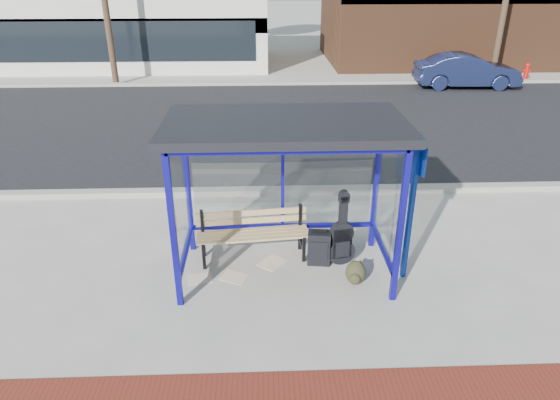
{
  "coord_description": "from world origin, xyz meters",
  "views": [
    {
      "loc": [
        -0.32,
        -6.5,
        4.34
      ],
      "look_at": [
        -0.06,
        0.2,
        1.14
      ],
      "focal_mm": 32.0,
      "sensor_mm": 36.0,
      "label": 1
    }
  ],
  "objects_px": {
    "parked_car": "(467,71)",
    "fire_hydrant": "(527,71)",
    "suitcase": "(319,248)",
    "guitar_bag": "(342,239)",
    "backpack": "(355,273)",
    "bench": "(253,231)"
  },
  "relations": [
    {
      "from": "fire_hydrant",
      "to": "backpack",
      "type": "bearing_deg",
      "value": -124.16
    },
    {
      "from": "bench",
      "to": "suitcase",
      "type": "height_order",
      "value": "bench"
    },
    {
      "from": "backpack",
      "to": "fire_hydrant",
      "type": "xyz_separation_m",
      "value": [
        9.39,
        13.83,
        0.21
      ]
    },
    {
      "from": "bench",
      "to": "backpack",
      "type": "relative_size",
      "value": 5.08
    },
    {
      "from": "guitar_bag",
      "to": "parked_car",
      "type": "height_order",
      "value": "parked_car"
    },
    {
      "from": "suitcase",
      "to": "fire_hydrant",
      "type": "distance_m",
      "value": 16.55
    },
    {
      "from": "bench",
      "to": "backpack",
      "type": "height_order",
      "value": "bench"
    },
    {
      "from": "bench",
      "to": "suitcase",
      "type": "bearing_deg",
      "value": -19.02
    },
    {
      "from": "bench",
      "to": "fire_hydrant",
      "type": "distance_m",
      "value": 17.0
    },
    {
      "from": "suitcase",
      "to": "guitar_bag",
      "type": "bearing_deg",
      "value": 8.16
    },
    {
      "from": "guitar_bag",
      "to": "backpack",
      "type": "relative_size",
      "value": 3.34
    },
    {
      "from": "guitar_bag",
      "to": "fire_hydrant",
      "type": "bearing_deg",
      "value": 43.93
    },
    {
      "from": "bench",
      "to": "suitcase",
      "type": "xyz_separation_m",
      "value": [
        1.04,
        -0.25,
        -0.19
      ]
    },
    {
      "from": "suitcase",
      "to": "fire_hydrant",
      "type": "bearing_deg",
      "value": 61.09
    },
    {
      "from": "backpack",
      "to": "suitcase",
      "type": "bearing_deg",
      "value": 144.6
    },
    {
      "from": "bench",
      "to": "backpack",
      "type": "distance_m",
      "value": 1.75
    },
    {
      "from": "guitar_bag",
      "to": "backpack",
      "type": "distance_m",
      "value": 0.64
    },
    {
      "from": "bench",
      "to": "guitar_bag",
      "type": "bearing_deg",
      "value": -15.64
    },
    {
      "from": "suitcase",
      "to": "backpack",
      "type": "relative_size",
      "value": 1.72
    },
    {
      "from": "suitcase",
      "to": "fire_hydrant",
      "type": "relative_size",
      "value": 0.87
    },
    {
      "from": "parked_car",
      "to": "fire_hydrant",
      "type": "distance_m",
      "value": 3.15
    },
    {
      "from": "suitcase",
      "to": "fire_hydrant",
      "type": "xyz_separation_m",
      "value": [
        9.87,
        13.28,
        0.1
      ]
    }
  ]
}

